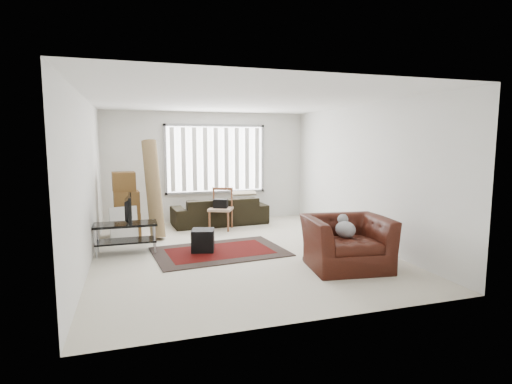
# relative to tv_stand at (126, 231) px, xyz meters

# --- Properties ---
(room) EXTENTS (6.00, 6.02, 2.71)m
(room) POSITION_rel_tv_stand_xyz_m (1.98, 0.01, 1.37)
(room) COLOR beige
(room) RESTS_ON ground
(persian_rug) EXTENTS (2.44, 1.76, 0.02)m
(persian_rug) POSITION_rel_tv_stand_xyz_m (1.61, -0.45, -0.38)
(persian_rug) COLOR black
(persian_rug) RESTS_ON ground
(tv_stand) EXTENTS (1.08, 0.49, 0.54)m
(tv_stand) POSITION_rel_tv_stand_xyz_m (0.00, 0.00, 0.00)
(tv_stand) COLOR black
(tv_stand) RESTS_ON ground
(tv) EXTENTS (0.11, 0.88, 0.50)m
(tv) POSITION_rel_tv_stand_xyz_m (0.00, -0.00, 0.40)
(tv) COLOR black
(tv) RESTS_ON tv_stand
(subwoofer) EXTENTS (0.48, 0.48, 0.39)m
(subwoofer) POSITION_rel_tv_stand_xyz_m (1.32, -0.34, -0.18)
(subwoofer) COLOR black
(subwoofer) RESTS_ON persian_rug
(moving_boxes) EXTENTS (0.59, 0.55, 1.35)m
(moving_boxes) POSITION_rel_tv_stand_xyz_m (-0.01, 1.36, 0.24)
(moving_boxes) COLOR brown
(moving_boxes) RESTS_ON ground
(white_flatpack) EXTENTS (0.56, 0.28, 0.69)m
(white_flatpack) POSITION_rel_tv_stand_xyz_m (-0.05, 0.97, -0.05)
(white_flatpack) COLOR silver
(white_flatpack) RESTS_ON ground
(rolled_rug) EXTENTS (0.47, 0.81, 2.03)m
(rolled_rug) POSITION_rel_tv_stand_xyz_m (0.55, 1.05, 0.62)
(rolled_rug) COLOR olive
(rolled_rug) RESTS_ON ground
(sofa) EXTENTS (2.31, 1.13, 0.86)m
(sofa) POSITION_rel_tv_stand_xyz_m (2.13, 1.95, 0.04)
(sofa) COLOR black
(sofa) RESTS_ON ground
(side_chair) EXTENTS (0.66, 0.66, 0.94)m
(side_chair) POSITION_rel_tv_stand_xyz_m (2.04, 1.40, 0.12)
(side_chair) COLOR #997C64
(side_chair) RESTS_ON ground
(armchair) EXTENTS (1.38, 1.24, 0.93)m
(armchair) POSITION_rel_tv_stand_xyz_m (3.34, -1.91, 0.07)
(armchair) COLOR #37130B
(armchair) RESTS_ON ground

